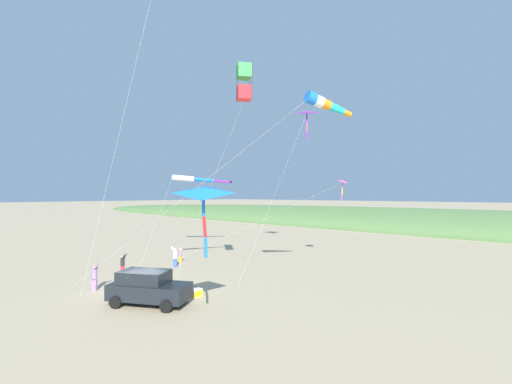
{
  "coord_description": "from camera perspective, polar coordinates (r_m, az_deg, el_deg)",
  "views": [
    {
      "loc": [
        -10.71,
        -19.27,
        6.02
      ],
      "look_at": [
        6.75,
        -3.37,
        6.2
      ],
      "focal_mm": 23.78,
      "sensor_mm": 36.0,
      "label": 1
    }
  ],
  "objects": [
    {
      "name": "kite_delta_teal_far_right",
      "position": [
        13.87,
        -8.87,
        -0.23
      ],
      "size": [
        2.2,
        9.74,
        6.51
      ],
      "color": "blue",
      "rests_on": "ground_plane"
    },
    {
      "name": "kite_delta_magenta_far_left",
      "position": [
        30.81,
        14.32,
        1.6
      ],
      "size": [
        10.15,
        12.2,
        7.4
      ],
      "color": "#EF4C93",
      "rests_on": "ground_plane"
    },
    {
      "name": "person_child_green_jacket",
      "position": [
        24.07,
        -25.52,
        -12.56
      ],
      "size": [
        0.6,
        0.63,
        1.75
      ],
      "color": "#8E6B9E",
      "rests_on": "ground_plane"
    },
    {
      "name": "kite_windsock_orange_high_right",
      "position": [
        21.01,
        11.21,
        14.41
      ],
      "size": [
        11.68,
        13.35,
        12.05
      ],
      "color": "blue",
      "rests_on": "ground_plane"
    },
    {
      "name": "kite_windsock_long_streamer_right",
      "position": [
        28.1,
        -10.39,
        2.14
      ],
      "size": [
        8.06,
        2.05,
        7.6
      ],
      "color": "white",
      "rests_on": "ground_plane"
    },
    {
      "name": "kite_box_black_fish_shape",
      "position": [
        21.7,
        -2.04,
        17.93
      ],
      "size": [
        1.18,
        7.77,
        13.94
      ],
      "color": "green",
      "rests_on": "ground_plane"
    },
    {
      "name": "dune_ridge_grassy",
      "position": [
        68.74,
        25.99,
        -5.42
      ],
      "size": [
        28.0,
        240.0,
        7.04
      ],
      "primitive_type": "ellipsoid",
      "color": "#567A42",
      "rests_on": "ground_plane"
    },
    {
      "name": "parked_car",
      "position": [
        20.11,
        -17.68,
        -15.02
      ],
      "size": [
        3.73,
        4.65,
        1.85
      ],
      "color": "black",
      "rests_on": "ground_plane"
    },
    {
      "name": "ground_plane",
      "position": [
        22.85,
        -18.65,
        -15.7
      ],
      "size": [
        600.0,
        600.0,
        0.0
      ],
      "primitive_type": "plane",
      "color": "tan"
    },
    {
      "name": "person_child_grey_jacket",
      "position": [
        31.12,
        -12.6,
        -10.16
      ],
      "size": [
        0.47,
        0.4,
        1.4
      ],
      "color": "gold",
      "rests_on": "ground_plane"
    },
    {
      "name": "person_bystander_far",
      "position": [
        28.08,
        -21.52,
        -11.05
      ],
      "size": [
        0.5,
        0.55,
        1.54
      ],
      "color": "#B72833",
      "rests_on": "ground_plane"
    },
    {
      "name": "person_adult_flyer",
      "position": [
        29.29,
        -13.47,
        -10.41
      ],
      "size": [
        0.62,
        0.61,
        1.73
      ],
      "color": "#335199",
      "rests_on": "ground_plane"
    },
    {
      "name": "kite_delta_green_low_center",
      "position": [
        35.3,
        8.55,
        12.99
      ],
      "size": [
        14.26,
        4.55,
        14.58
      ],
      "color": "purple",
      "rests_on": "ground_plane"
    },
    {
      "name": "cooler_box",
      "position": [
        21.23,
        -9.99,
        -16.32
      ],
      "size": [
        0.62,
        0.42,
        0.42
      ],
      "color": "yellow",
      "rests_on": "ground_plane"
    }
  ]
}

